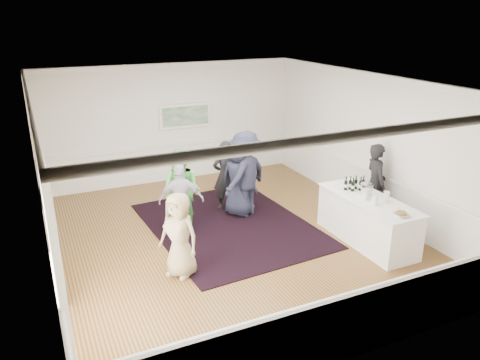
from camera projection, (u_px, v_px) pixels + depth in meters
name	position (u px, v px, depth m)	size (l,w,h in m)	color
floor	(231.00, 237.00, 9.76)	(8.00, 8.00, 0.00)	olive
ceiling	(230.00, 83.00, 8.68)	(7.00, 8.00, 0.02)	white
wall_left	(39.00, 191.00, 7.84)	(0.02, 8.00, 3.20)	white
wall_right	(371.00, 145.00, 10.60)	(0.02, 8.00, 3.20)	white
wall_back	(171.00, 123.00, 12.64)	(7.00, 0.02, 3.20)	white
wall_front	(360.00, 254.00, 5.80)	(7.00, 0.02, 3.20)	white
wainscoting	(231.00, 215.00, 9.59)	(7.00, 8.00, 1.00)	white
mirror	(37.00, 159.00, 8.90)	(0.05, 1.25, 1.85)	gold
doorway	(53.00, 250.00, 6.30)	(0.10, 1.78, 2.56)	white
landscape_painting	(185.00, 116.00, 12.69)	(1.44, 0.06, 0.66)	white
area_rug	(229.00, 225.00, 10.30)	(3.20, 4.20, 0.02)	black
serving_table	(367.00, 220.00, 9.44)	(0.89, 2.33, 0.94)	white
bartender	(375.00, 183.00, 10.22)	(0.66, 0.43, 1.80)	black
guest_tan	(179.00, 235.00, 8.13)	(0.76, 0.49, 1.56)	tan
guest_green	(182.00, 192.00, 9.73)	(0.88, 0.68, 1.80)	#4BBB4B
guest_lilac	(181.00, 201.00, 9.59)	(0.92, 0.38, 1.58)	silver
guest_dark_a	(245.00, 174.00, 10.52)	(1.28, 0.74, 1.98)	#1E1F32
guest_dark_b	(225.00, 175.00, 10.93)	(0.61, 0.40, 1.67)	black
guest_navy	(239.00, 179.00, 10.59)	(0.85, 0.55, 1.73)	#1E1F32
wine_bottles	(355.00, 183.00, 9.69)	(0.44, 0.23, 0.31)	black
juice_pitchers	(376.00, 197.00, 9.06)	(0.40, 0.41, 0.24)	#68BE44
ice_bucket	(367.00, 190.00, 9.41)	(0.26, 0.26, 0.24)	silver
nut_bowl	(401.00, 214.00, 8.47)	(0.27, 0.27, 0.08)	white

